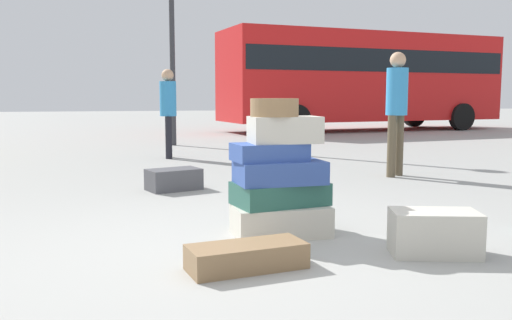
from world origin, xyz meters
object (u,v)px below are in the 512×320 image
object	(u,v)px
suitcase_brown_behind_tower	(247,256)
person_tourist_with_camera	(168,106)
suitcase_charcoal_foreground_near	(174,179)
suitcase_cream_foreground_far	(434,233)
suitcase_tower	(279,178)
person_bearded_onlooker	(397,103)
parked_bus	(363,75)

from	to	relation	value
suitcase_brown_behind_tower	person_tourist_with_camera	xyz separation A→B (m)	(0.16, 6.71, 0.88)
suitcase_charcoal_foreground_near	suitcase_brown_behind_tower	size ratio (longest dim) A/B	0.80
suitcase_cream_foreground_far	person_tourist_with_camera	size ratio (longest dim) A/B	0.37
suitcase_tower	suitcase_cream_foreground_far	size ratio (longest dim) A/B	1.84
suitcase_brown_behind_tower	person_tourist_with_camera	bearing A→B (deg)	80.33
suitcase_tower	person_bearded_onlooker	xyz separation A→B (m)	(2.57, 2.75, 0.58)
suitcase_brown_behind_tower	person_bearded_onlooker	xyz separation A→B (m)	(3.04, 3.57, 0.96)
suitcase_brown_behind_tower	parked_bus	size ratio (longest dim) A/B	0.08
person_bearded_onlooker	suitcase_cream_foreground_far	bearing A→B (deg)	32.94
parked_bus	suitcase_cream_foreground_far	bearing A→B (deg)	-120.90
suitcase_charcoal_foreground_near	person_tourist_with_camera	world-z (taller)	person_tourist_with_camera
person_tourist_with_camera	parked_bus	bearing A→B (deg)	139.19
suitcase_tower	suitcase_brown_behind_tower	bearing A→B (deg)	-120.07
suitcase_brown_behind_tower	person_bearded_onlooker	world-z (taller)	person_bearded_onlooker
suitcase_cream_foreground_far	person_bearded_onlooker	xyz separation A→B (m)	(1.67, 3.60, 0.88)
person_bearded_onlooker	parked_bus	distance (m)	10.81
person_bearded_onlooker	suitcase_brown_behind_tower	bearing A→B (deg)	17.37
suitcase_charcoal_foreground_near	person_bearded_onlooker	size ratio (longest dim) A/B	0.36
suitcase_tower	suitcase_charcoal_foreground_near	size ratio (longest dim) A/B	1.79
parked_bus	suitcase_charcoal_foreground_near	bearing A→B (deg)	-133.09
suitcase_charcoal_foreground_near	suitcase_cream_foreground_far	world-z (taller)	suitcase_cream_foreground_far
suitcase_tower	suitcase_cream_foreground_far	world-z (taller)	suitcase_tower
parked_bus	suitcase_tower	bearing A→B (deg)	-125.54
suitcase_tower	person_bearded_onlooker	size ratio (longest dim) A/B	0.64
person_tourist_with_camera	suitcase_cream_foreground_far	bearing A→B (deg)	15.81
suitcase_tower	person_tourist_with_camera	size ratio (longest dim) A/B	0.69
person_bearded_onlooker	suitcase_charcoal_foreground_near	bearing A→B (deg)	-25.76
person_tourist_with_camera	suitcase_tower	bearing A→B (deg)	8.63
suitcase_tower	suitcase_charcoal_foreground_near	xyz separation A→B (m)	(-0.60, 2.39, -0.34)
suitcase_brown_behind_tower	person_bearded_onlooker	size ratio (longest dim) A/B	0.44
suitcase_brown_behind_tower	person_tourist_with_camera	distance (m)	6.77
suitcase_brown_behind_tower	parked_bus	distance (m)	15.42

